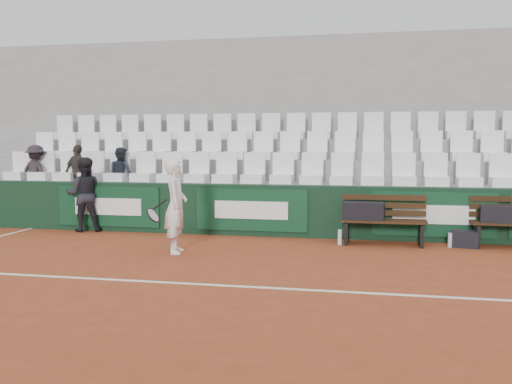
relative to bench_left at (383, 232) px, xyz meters
name	(u,v)px	position (x,y,z in m)	size (l,w,h in m)	color
ground	(204,285)	(-2.31, -3.42, -0.23)	(80.00, 80.00, 0.00)	#964021
court_baseline	(204,284)	(-2.31, -3.42, -0.22)	(18.00, 0.06, 0.01)	white
back_barrier	(266,210)	(-2.24, 0.58, 0.28)	(18.00, 0.34, 1.00)	#10311C
grandstand_tier_front	(269,207)	(-2.31, 1.21, 0.28)	(18.00, 0.95, 1.00)	gray
grandstand_tier_mid	(277,192)	(-2.31, 2.16, 0.50)	(18.00, 0.95, 1.45)	gray
grandstand_tier_back	(283,179)	(-2.31, 3.11, 0.72)	(18.00, 0.95, 1.90)	gray
grandstand_rear_wall	(287,127)	(-2.31, 3.73, 1.98)	(18.00, 0.30, 4.40)	gray
seat_row_front	(267,168)	(-2.31, 1.03, 1.09)	(11.90, 0.44, 0.63)	white
seat_row_mid	(275,145)	(-2.31, 1.98, 1.54)	(11.90, 0.44, 0.63)	white
seat_row_back	(282,126)	(-2.31, 2.93, 1.99)	(11.90, 0.44, 0.63)	white
bench_left	(383,232)	(0.00, 0.00, 0.00)	(1.50, 0.56, 0.45)	#351F10
sports_bag_left	(364,211)	(-0.35, -0.01, 0.38)	(0.73, 0.31, 0.31)	black
sports_bag_right	(499,214)	(1.96, 0.09, 0.37)	(0.61, 0.28, 0.28)	black
sports_bag_ground	(465,239)	(1.40, 0.05, -0.08)	(0.48, 0.29, 0.29)	black
water_bottle_near	(340,237)	(-0.76, -0.16, -0.09)	(0.08, 0.08, 0.27)	silver
water_bottle_far	(450,240)	(1.14, -0.02, -0.10)	(0.07, 0.07, 0.26)	#ACBBC3
tennis_player	(176,206)	(-3.39, -1.45, 0.56)	(0.74, 0.65, 1.58)	white
ball_kid	(84,194)	(-6.02, 0.35, 0.54)	(0.74, 0.58, 1.53)	black
spectator_a	(35,152)	(-7.57, 1.08, 1.39)	(0.79, 0.45, 1.22)	black
spectator_b	(78,152)	(-6.54, 1.08, 1.39)	(0.72, 0.30, 1.23)	#352F2A
spectator_c	(120,154)	(-5.54, 1.08, 1.36)	(0.57, 0.45, 1.18)	#1F252F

